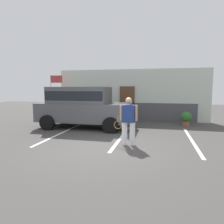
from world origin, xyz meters
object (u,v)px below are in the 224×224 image
Objects in this scene: tennis_player_man at (128,121)px; potted_plant_by_porch at (186,118)px; flag_pole at (54,88)px; parked_suv at (83,105)px.

potted_plant_by_porch is (2.48, 4.43, -0.45)m from tennis_player_man.
potted_plant_by_porch is 8.10m from flag_pole.
tennis_player_man is 0.59× the size of flag_pole.
parked_suv is 6.20× the size of potted_plant_by_porch.
flag_pole is (-2.76, 2.17, 0.82)m from parked_suv.
flag_pole reaches higher than potted_plant_by_porch.
tennis_player_man reaches higher than potted_plant_by_porch.
tennis_player_man is 5.10m from potted_plant_by_porch.
parked_suv is at bearing -161.08° from potted_plant_by_porch.
flag_pole is (-7.94, 0.40, 1.56)m from potted_plant_by_porch.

